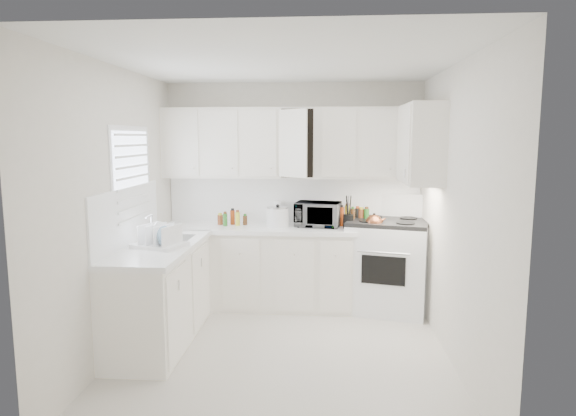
# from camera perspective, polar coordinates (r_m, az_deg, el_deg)

# --- Properties ---
(floor) EXTENTS (3.20, 3.20, 0.00)m
(floor) POSITION_cam_1_polar(r_m,az_deg,el_deg) (4.81, -0.64, -16.12)
(floor) COLOR silver
(floor) RESTS_ON ground
(ceiling) EXTENTS (3.20, 3.20, 0.00)m
(ceiling) POSITION_cam_1_polar(r_m,az_deg,el_deg) (4.43, -0.69, 16.23)
(ceiling) COLOR white
(ceiling) RESTS_ON ground
(wall_back) EXTENTS (3.00, 0.00, 3.00)m
(wall_back) POSITION_cam_1_polar(r_m,az_deg,el_deg) (6.02, 0.63, 1.66)
(wall_back) COLOR white
(wall_back) RESTS_ON ground
(wall_front) EXTENTS (3.00, 0.00, 3.00)m
(wall_front) POSITION_cam_1_polar(r_m,az_deg,el_deg) (2.88, -3.39, -5.40)
(wall_front) COLOR white
(wall_front) RESTS_ON ground
(wall_left) EXTENTS (0.00, 3.20, 3.20)m
(wall_left) POSITION_cam_1_polar(r_m,az_deg,el_deg) (4.80, -18.80, -0.39)
(wall_left) COLOR white
(wall_left) RESTS_ON ground
(wall_right) EXTENTS (0.00, 3.20, 3.20)m
(wall_right) POSITION_cam_1_polar(r_m,az_deg,el_deg) (4.56, 18.45, -0.80)
(wall_right) COLOR white
(wall_right) RESTS_ON ground
(window_blinds) EXTENTS (0.06, 0.96, 1.06)m
(window_blinds) POSITION_cam_1_polar(r_m,az_deg,el_deg) (5.09, -17.18, 2.97)
(window_blinds) COLOR white
(window_blinds) RESTS_ON wall_left
(lower_cabinets_back) EXTENTS (2.22, 0.60, 0.90)m
(lower_cabinets_back) POSITION_cam_1_polar(r_m,az_deg,el_deg) (5.92, -3.36, -6.84)
(lower_cabinets_back) COLOR white
(lower_cabinets_back) RESTS_ON floor
(lower_cabinets_left) EXTENTS (0.60, 1.60, 0.90)m
(lower_cabinets_left) POSITION_cam_1_polar(r_m,az_deg,el_deg) (5.07, -14.30, -9.65)
(lower_cabinets_left) COLOR white
(lower_cabinets_left) RESTS_ON floor
(countertop_back) EXTENTS (2.24, 0.64, 0.05)m
(countertop_back) POSITION_cam_1_polar(r_m,az_deg,el_deg) (5.81, -3.41, -2.33)
(countertop_back) COLOR white
(countertop_back) RESTS_ON lower_cabinets_back
(countertop_left) EXTENTS (0.64, 1.62, 0.05)m
(countertop_left) POSITION_cam_1_polar(r_m,az_deg,el_deg) (4.94, -14.38, -4.40)
(countertop_left) COLOR white
(countertop_left) RESTS_ON lower_cabinets_left
(backsplash_back) EXTENTS (2.98, 0.02, 0.55)m
(backsplash_back) POSITION_cam_1_polar(r_m,az_deg,el_deg) (6.02, 0.62, 0.94)
(backsplash_back) COLOR white
(backsplash_back) RESTS_ON wall_back
(backsplash_left) EXTENTS (0.02, 1.60, 0.55)m
(backsplash_left) POSITION_cam_1_polar(r_m,az_deg,el_deg) (4.99, -17.76, -0.91)
(backsplash_left) COLOR white
(backsplash_left) RESTS_ON wall_left
(upper_cabinets_back) EXTENTS (3.00, 0.33, 0.80)m
(upper_cabinets_back) POSITION_cam_1_polar(r_m,az_deg,el_deg) (5.84, 0.53, 3.44)
(upper_cabinets_back) COLOR white
(upper_cabinets_back) RESTS_ON wall_back
(upper_cabinets_right) EXTENTS (0.33, 0.90, 0.80)m
(upper_cabinets_right) POSITION_cam_1_polar(r_m,az_deg,el_deg) (5.30, 14.66, 2.71)
(upper_cabinets_right) COLOR white
(upper_cabinets_right) RESTS_ON wall_right
(sink) EXTENTS (0.42, 0.38, 0.30)m
(sink) POSITION_cam_1_polar(r_m,az_deg,el_deg) (5.24, -13.22, -2.04)
(sink) COLOR gray
(sink) RESTS_ON countertop_left
(stove) EXTENTS (1.01, 0.90, 1.33)m
(stove) POSITION_cam_1_polar(r_m,az_deg,el_deg) (5.83, 11.26, -5.02)
(stove) COLOR white
(stove) RESTS_ON floor
(tea_kettle) EXTENTS (0.25, 0.22, 0.22)m
(tea_kettle) POSITION_cam_1_polar(r_m,az_deg,el_deg) (5.58, 9.73, -1.56)
(tea_kettle) COLOR brown
(tea_kettle) RESTS_ON stove
(frying_pan) EXTENTS (0.30, 0.49, 0.04)m
(frying_pan) POSITION_cam_1_polar(r_m,az_deg,el_deg) (5.95, 12.87, -1.86)
(frying_pan) COLOR black
(frying_pan) RESTS_ON stove
(microwave) EXTENTS (0.54, 0.36, 0.34)m
(microwave) POSITION_cam_1_polar(r_m,az_deg,el_deg) (5.78, 3.41, -0.41)
(microwave) COLOR gray
(microwave) RESTS_ON countertop_back
(rice_cooker) EXTENTS (0.29, 0.29, 0.26)m
(rice_cooker) POSITION_cam_1_polar(r_m,az_deg,el_deg) (5.74, -1.18, -0.87)
(rice_cooker) COLOR white
(rice_cooker) RESTS_ON countertop_back
(paper_towel) EXTENTS (0.12, 0.12, 0.27)m
(paper_towel) POSITION_cam_1_polar(r_m,az_deg,el_deg) (5.98, -1.05, -0.46)
(paper_towel) COLOR white
(paper_towel) RESTS_ON countertop_back
(utensil_crock) EXTENTS (0.14, 0.14, 0.38)m
(utensil_crock) POSITION_cam_1_polar(r_m,az_deg,el_deg) (5.66, 6.86, -0.41)
(utensil_crock) COLOR black
(utensil_crock) RESTS_ON countertop_back
(dish_rack) EXTENTS (0.53, 0.46, 0.25)m
(dish_rack) POSITION_cam_1_polar(r_m,az_deg,el_deg) (4.84, -14.39, -2.87)
(dish_rack) COLOR white
(dish_rack) RESTS_ON countertop_left
(spice_left_0) EXTENTS (0.06, 0.06, 0.13)m
(spice_left_0) POSITION_cam_1_polar(r_m,az_deg,el_deg) (6.00, -7.62, -1.18)
(spice_left_0) COLOR brown
(spice_left_0) RESTS_ON countertop_back
(spice_left_1) EXTENTS (0.06, 0.06, 0.13)m
(spice_left_1) POSITION_cam_1_polar(r_m,az_deg,el_deg) (5.89, -7.08, -1.33)
(spice_left_1) COLOR #2C7326
(spice_left_1) RESTS_ON countertop_back
(spice_left_2) EXTENTS (0.06, 0.06, 0.13)m
(spice_left_2) POSITION_cam_1_polar(r_m,az_deg,el_deg) (5.97, -6.21, -1.20)
(spice_left_2) COLOR #BE4619
(spice_left_2) RESTS_ON countertop_back
(spice_left_3) EXTENTS (0.06, 0.06, 0.13)m
(spice_left_3) POSITION_cam_1_polar(r_m,az_deg,el_deg) (5.87, -5.65, -1.35)
(spice_left_3) COLOR yellow
(spice_left_3) RESTS_ON countertop_back
(spice_left_4) EXTENTS (0.06, 0.06, 0.13)m
(spice_left_4) POSITION_cam_1_polar(r_m,az_deg,el_deg) (5.94, -4.78, -1.22)
(spice_left_4) COLOR #583419
(spice_left_4) RESTS_ON countertop_back
(sauce_right_0) EXTENTS (0.06, 0.06, 0.19)m
(sauce_right_0) POSITION_cam_1_polar(r_m,az_deg,el_deg) (5.91, 6.17, -1.00)
(sauce_right_0) COLOR #BE4619
(sauce_right_0) RESTS_ON countertop_back
(sauce_right_1) EXTENTS (0.06, 0.06, 0.19)m
(sauce_right_1) POSITION_cam_1_polar(r_m,az_deg,el_deg) (5.85, 6.72, -1.10)
(sauce_right_1) COLOR yellow
(sauce_right_1) RESTS_ON countertop_back
(sauce_right_2) EXTENTS (0.06, 0.06, 0.19)m
(sauce_right_2) POSITION_cam_1_polar(r_m,az_deg,el_deg) (5.91, 7.23, -1.01)
(sauce_right_2) COLOR #583419
(sauce_right_2) RESTS_ON countertop_back
(sauce_right_3) EXTENTS (0.06, 0.06, 0.19)m
(sauce_right_3) POSITION_cam_1_polar(r_m,az_deg,el_deg) (5.86, 7.80, -1.11)
(sauce_right_3) COLOR black
(sauce_right_3) RESTS_ON countertop_back
(sauce_right_4) EXTENTS (0.06, 0.06, 0.19)m
(sauce_right_4) POSITION_cam_1_polar(r_m,az_deg,el_deg) (5.92, 8.29, -1.02)
(sauce_right_4) COLOR brown
(sauce_right_4) RESTS_ON countertop_back
(sauce_right_5) EXTENTS (0.06, 0.06, 0.19)m
(sauce_right_5) POSITION_cam_1_polar(r_m,az_deg,el_deg) (5.86, 8.87, -1.12)
(sauce_right_5) COLOR #2C7326
(sauce_right_5) RESTS_ON countertop_back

